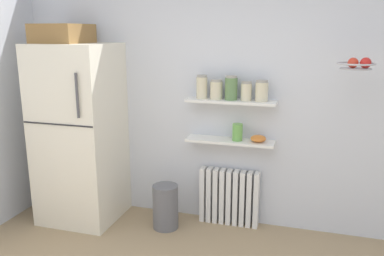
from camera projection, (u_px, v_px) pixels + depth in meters
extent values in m
cube|color=silver|center=(235.00, 95.00, 3.86)|extent=(7.04, 0.10, 2.60)
cube|color=silver|center=(80.00, 134.00, 4.00)|extent=(0.74, 0.70, 1.79)
cube|color=#262628|center=(57.00, 124.00, 3.63)|extent=(0.73, 0.01, 0.01)
cylinder|color=#4C4C51|center=(77.00, 96.00, 3.48)|extent=(0.02, 0.02, 0.40)
cube|color=olive|center=(63.00, 34.00, 3.80)|extent=(0.45, 0.49, 0.18)
cube|color=white|center=(203.00, 194.00, 4.06)|extent=(0.05, 0.12, 0.57)
cube|color=white|center=(210.00, 195.00, 4.04)|extent=(0.05, 0.12, 0.57)
cube|color=white|center=(216.00, 195.00, 4.02)|extent=(0.05, 0.12, 0.57)
cube|color=white|center=(223.00, 196.00, 4.00)|extent=(0.05, 0.12, 0.57)
cube|color=white|center=(229.00, 197.00, 3.98)|extent=(0.05, 0.12, 0.57)
cube|color=white|center=(236.00, 198.00, 3.96)|extent=(0.05, 0.12, 0.57)
cube|color=white|center=(243.00, 199.00, 3.94)|extent=(0.05, 0.12, 0.57)
cube|color=white|center=(249.00, 199.00, 3.92)|extent=(0.05, 0.12, 0.57)
cube|color=white|center=(256.00, 200.00, 3.91)|extent=(0.05, 0.12, 0.57)
cube|color=white|center=(230.00, 141.00, 3.81)|extent=(0.85, 0.22, 0.02)
cube|color=white|center=(231.00, 101.00, 3.72)|extent=(0.85, 0.22, 0.02)
cylinder|color=beige|center=(202.00, 88.00, 3.77)|extent=(0.10, 0.10, 0.20)
cylinder|color=gray|center=(202.00, 76.00, 3.74)|extent=(0.10, 0.10, 0.02)
cylinder|color=beige|center=(216.00, 90.00, 3.74)|extent=(0.12, 0.12, 0.17)
cylinder|color=gray|center=(217.00, 81.00, 3.71)|extent=(0.11, 0.11, 0.02)
cylinder|color=#5B7F4C|center=(231.00, 89.00, 3.69)|extent=(0.12, 0.12, 0.21)
cylinder|color=gray|center=(231.00, 77.00, 3.67)|extent=(0.11, 0.11, 0.02)
cylinder|color=beige|center=(246.00, 92.00, 3.66)|extent=(0.10, 0.10, 0.16)
cylinder|color=gray|center=(247.00, 82.00, 3.64)|extent=(0.09, 0.09, 0.02)
cylinder|color=beige|center=(262.00, 92.00, 3.62)|extent=(0.12, 0.12, 0.18)
cylinder|color=gray|center=(262.00, 81.00, 3.59)|extent=(0.11, 0.11, 0.02)
cylinder|color=#66A84C|center=(237.00, 132.00, 3.77)|extent=(0.10, 0.10, 0.16)
ellipsoid|color=orange|center=(258.00, 139.00, 3.73)|extent=(0.15, 0.15, 0.07)
cylinder|color=slate|center=(165.00, 207.00, 3.91)|extent=(0.25, 0.25, 0.44)
torus|color=#B2B2B7|center=(356.00, 64.00, 3.11)|extent=(0.30, 0.30, 0.01)
cylinder|color=#A8A8AD|center=(355.00, 69.00, 3.12)|extent=(0.24, 0.24, 0.01)
sphere|color=red|center=(366.00, 63.00, 3.08)|extent=(0.09, 0.09, 0.09)
sphere|color=red|center=(353.00, 63.00, 3.11)|extent=(0.08, 0.08, 0.08)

